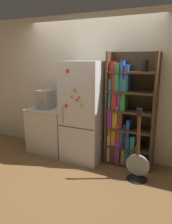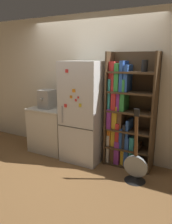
# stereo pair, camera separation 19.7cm
# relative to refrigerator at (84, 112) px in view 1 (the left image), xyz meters

# --- Properties ---
(ground_plane) EXTENTS (16.00, 16.00, 0.00)m
(ground_plane) POSITION_rel_refrigerator_xyz_m (0.00, -0.13, -0.89)
(ground_plane) COLOR olive
(wall_back) EXTENTS (8.00, 0.05, 2.60)m
(wall_back) POSITION_rel_refrigerator_xyz_m (0.00, 0.35, 0.41)
(wall_back) COLOR beige
(wall_back) RESTS_ON ground_plane
(refrigerator) EXTENTS (0.69, 0.67, 1.78)m
(refrigerator) POSITION_rel_refrigerator_xyz_m (0.00, 0.00, 0.00)
(refrigerator) COLOR silver
(refrigerator) RESTS_ON ground_plane
(bookshelf) EXTENTS (0.80, 0.38, 1.93)m
(bookshelf) POSITION_rel_refrigerator_xyz_m (0.72, 0.16, -0.04)
(bookshelf) COLOR #4C3823
(bookshelf) RESTS_ON ground_plane
(kitchen_counter) EXTENTS (0.77, 0.61, 0.88)m
(kitchen_counter) POSITION_rel_refrigerator_xyz_m (-0.77, 0.02, -0.45)
(kitchen_counter) COLOR silver
(kitchen_counter) RESTS_ON ground_plane
(espresso_machine) EXTENTS (0.26, 0.35, 0.36)m
(espresso_machine) POSITION_rel_refrigerator_xyz_m (-0.82, 0.01, 0.16)
(espresso_machine) COLOR #A5A39E
(espresso_machine) RESTS_ON kitchen_counter
(guitar) EXTENTS (0.36, 0.32, 1.16)m
(guitar) POSITION_rel_refrigerator_xyz_m (1.06, -0.32, -0.72)
(guitar) COLOR black
(guitar) RESTS_ON ground_plane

